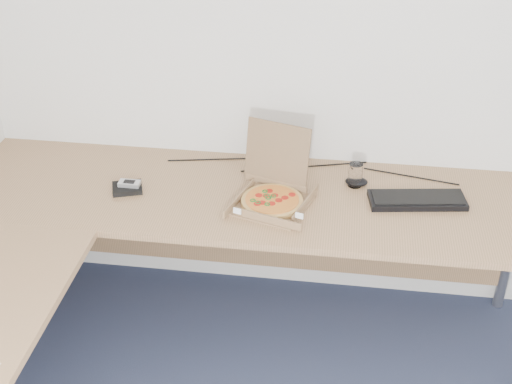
# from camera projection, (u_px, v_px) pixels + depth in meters

# --- Properties ---
(room_shell) EXTENTS (3.50, 3.50, 2.50)m
(room_shell) POSITION_uv_depth(u_px,v_px,m) (387.00, 355.00, 1.44)
(room_shell) COLOR silver
(room_shell) RESTS_ON ground
(desk) EXTENTS (2.50, 2.20, 0.73)m
(desk) POSITION_uv_depth(u_px,v_px,m) (148.00, 254.00, 2.65)
(desk) COLOR #9A724C
(desk) RESTS_ON ground
(pizza_box) EXTENTS (0.28, 0.33, 0.29)m
(pizza_box) POSITION_uv_depth(u_px,v_px,m) (273.00, 196.00, 2.87)
(pizza_box) COLOR olive
(pizza_box) RESTS_ON desk
(drinking_glass) EXTENTS (0.06, 0.06, 0.11)m
(drinking_glass) POSITION_uv_depth(u_px,v_px,m) (355.00, 175.00, 2.98)
(drinking_glass) COLOR white
(drinking_glass) RESTS_ON desk
(keyboard) EXTENTS (0.41, 0.20, 0.02)m
(keyboard) POSITION_uv_depth(u_px,v_px,m) (417.00, 200.00, 2.89)
(keyboard) COLOR black
(keyboard) RESTS_ON desk
(mouse) EXTENTS (0.11, 0.08, 0.04)m
(mouse) POSITION_uv_depth(u_px,v_px,m) (356.00, 182.00, 3.01)
(mouse) COLOR black
(mouse) RESTS_ON desk
(wallet) EXTENTS (0.15, 0.14, 0.02)m
(wallet) POSITION_uv_depth(u_px,v_px,m) (127.00, 188.00, 2.97)
(wallet) COLOR black
(wallet) RESTS_ON desk
(phone) EXTENTS (0.09, 0.05, 0.02)m
(phone) POSITION_uv_depth(u_px,v_px,m) (129.00, 183.00, 2.97)
(phone) COLOR #B2B5BA
(phone) RESTS_ON wallet
(cable_bundle) EXTENTS (0.63, 0.13, 0.01)m
(cable_bundle) POSITION_uv_depth(u_px,v_px,m) (304.00, 167.00, 3.14)
(cable_bundle) COLOR black
(cable_bundle) RESTS_ON desk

